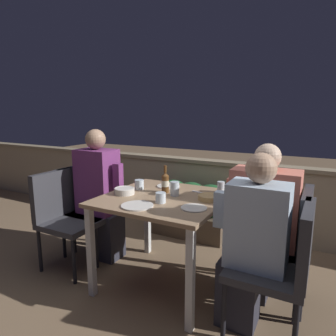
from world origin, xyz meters
The scene contains 22 objects.
ground_plane centered at (0.00, 0.00, 0.00)m, with size 16.00×16.00×0.00m, color #7A6047.
parapet_wall centered at (0.00, 1.32, 0.43)m, with size 9.00×0.18×0.85m.
dining_table centered at (0.00, 0.00, 0.66)m, with size 0.93×0.92×0.76m.
planter_hedge centered at (-0.21, 1.01, 0.35)m, with size 0.85×0.47×0.63m.
chair_left_near centered at (-0.96, -0.16, 0.53)m, with size 0.48×0.47×0.88m.
chair_left_far centered at (-0.98, 0.14, 0.53)m, with size 0.48×0.47×0.88m.
person_purple_stripe centered at (-0.77, 0.14, 0.64)m, with size 0.47×0.26×1.26m.
chair_right_near centered at (0.94, -0.17, 0.53)m, with size 0.48×0.47×0.88m.
person_blue_shirt centered at (0.74, -0.17, 0.60)m, with size 0.47×0.26×1.18m.
chair_right_far centered at (0.92, 0.19, 0.53)m, with size 0.48×0.47×0.88m.
person_coral_top centered at (0.71, 0.19, 0.60)m, with size 0.52×0.26×1.20m.
beer_bottle centered at (-0.05, 0.11, 0.84)m, with size 0.06×0.06×0.23m.
plate_0 centered at (0.33, -0.16, 0.76)m, with size 0.19×0.19×0.01m.
plate_1 centered at (-0.05, -0.30, 0.76)m, with size 0.23×0.23×0.01m.
plate_2 centered at (-0.12, 0.29, 0.76)m, with size 0.20×0.20×0.01m.
bowl_0 centered at (-0.32, -0.09, 0.78)m, with size 0.16×0.16×0.05m.
bowl_1 centered at (0.35, 0.08, 0.78)m, with size 0.17×0.17×0.04m.
glass_cup_0 centered at (0.06, 0.07, 0.81)m, with size 0.07×0.07×0.11m.
glass_cup_1 centered at (-0.30, 0.10, 0.80)m, with size 0.08×0.08×0.08m.
glass_cup_2 centered at (0.06, -0.15, 0.79)m, with size 0.08×0.08×0.08m.
glass_cup_3 centered at (0.36, 0.33, 0.80)m, with size 0.06×0.06×0.09m.
fork_0 centered at (0.22, 0.23, 0.76)m, with size 0.17×0.06×0.01m.
Camera 1 is at (1.11, -2.01, 1.43)m, focal length 32.00 mm.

